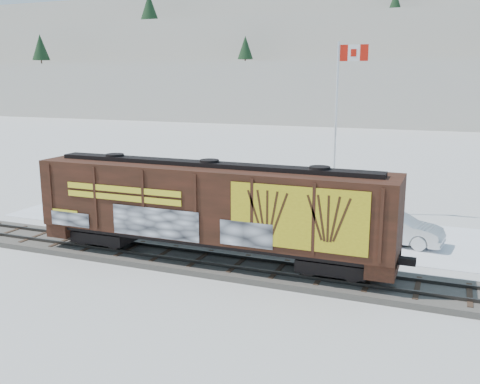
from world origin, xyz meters
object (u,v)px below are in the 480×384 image
at_px(hopper_railcar, 210,205).
at_px(car_silver, 213,216).
at_px(flagpole, 336,153).
at_px(car_dark, 373,224).
at_px(car_white, 394,228).

height_order(hopper_railcar, car_silver, hopper_railcar).
bearing_deg(hopper_railcar, flagpole, 74.70).
relative_size(car_silver, car_dark, 0.88).
distance_m(car_white, car_dark, 1.52).
distance_m(car_silver, car_white, 10.40).
distance_m(flagpole, car_white, 7.65).
distance_m(flagpole, car_dark, 6.43).
distance_m(hopper_railcar, flagpole, 12.75).
bearing_deg(car_silver, flagpole, -65.19).
xyz_separation_m(flagpole, car_silver, (-5.97, -6.29, -3.28)).
xyz_separation_m(car_white, car_dark, (-1.22, 0.90, -0.14)).
relative_size(car_white, car_dark, 1.05).
xyz_separation_m(car_silver, car_dark, (9.15, 1.77, -0.02)).
bearing_deg(flagpole, hopper_railcar, -105.30).
relative_size(hopper_railcar, car_dark, 3.50).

